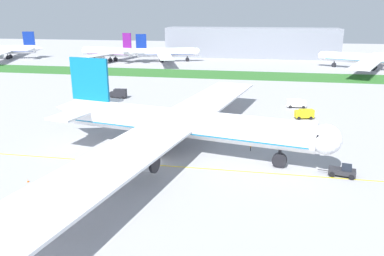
{
  "coord_description": "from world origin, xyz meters",
  "views": [
    {
      "loc": [
        19.05,
        -65.52,
        27.91
      ],
      "look_at": [
        5.13,
        10.5,
        4.0
      ],
      "focal_mm": 35.48,
      "sensor_mm": 36.0,
      "label": 1
    }
  ],
  "objects_px": {
    "airliner_foreground": "(178,123)",
    "service_truck_fuel_bowser": "(304,114)",
    "parked_airliner_far_centre": "(110,52)",
    "parked_airliner_far_outer": "(370,59)",
    "parked_airliner_far_right": "(165,53)",
    "traffic_cone_near_nose": "(28,180)",
    "service_truck_baggage_loader": "(119,93)",
    "ground_crew_wingwalker_port": "(251,146)",
    "parked_airliner_far_left": "(4,50)",
    "pushback_tug": "(343,171)",
    "service_truck_catering_van": "(296,103)"
  },
  "relations": [
    {
      "from": "ground_crew_wingwalker_port",
      "to": "service_truck_catering_van",
      "type": "bearing_deg",
      "value": 72.94
    },
    {
      "from": "service_truck_catering_van",
      "to": "parked_airliner_far_left",
      "type": "bearing_deg",
      "value": 150.43
    },
    {
      "from": "airliner_foreground",
      "to": "parked_airliner_far_left",
      "type": "height_order",
      "value": "airliner_foreground"
    },
    {
      "from": "parked_airliner_far_outer",
      "to": "parked_airliner_far_left",
      "type": "bearing_deg",
      "value": 178.05
    },
    {
      "from": "parked_airliner_far_right",
      "to": "pushback_tug",
      "type": "bearing_deg",
      "value": -64.62
    },
    {
      "from": "airliner_foreground",
      "to": "parked_airliner_far_right",
      "type": "height_order",
      "value": "airliner_foreground"
    },
    {
      "from": "ground_crew_wingwalker_port",
      "to": "service_truck_baggage_loader",
      "type": "xyz_separation_m",
      "value": [
        -45.04,
        42.45,
        0.62
      ]
    },
    {
      "from": "parked_airliner_far_right",
      "to": "traffic_cone_near_nose",
      "type": "bearing_deg",
      "value": -84.11
    },
    {
      "from": "pushback_tug",
      "to": "traffic_cone_near_nose",
      "type": "height_order",
      "value": "pushback_tug"
    },
    {
      "from": "parked_airliner_far_left",
      "to": "parked_airliner_far_outer",
      "type": "relative_size",
      "value": 0.91
    },
    {
      "from": "airliner_foreground",
      "to": "pushback_tug",
      "type": "height_order",
      "value": "airliner_foreground"
    },
    {
      "from": "service_truck_fuel_bowser",
      "to": "parked_airliner_far_centre",
      "type": "relative_size",
      "value": 0.09
    },
    {
      "from": "parked_airliner_far_right",
      "to": "parked_airliner_far_left",
      "type": "bearing_deg",
      "value": -177.79
    },
    {
      "from": "parked_airliner_far_centre",
      "to": "parked_airliner_far_right",
      "type": "bearing_deg",
      "value": 9.21
    },
    {
      "from": "traffic_cone_near_nose",
      "to": "service_truck_baggage_loader",
      "type": "bearing_deg",
      "value": 97.26
    },
    {
      "from": "ground_crew_wingwalker_port",
      "to": "parked_airliner_far_centre",
      "type": "height_order",
      "value": "parked_airliner_far_centre"
    },
    {
      "from": "ground_crew_wingwalker_port",
      "to": "traffic_cone_near_nose",
      "type": "bearing_deg",
      "value": -148.94
    },
    {
      "from": "parked_airliner_far_centre",
      "to": "airliner_foreground",
      "type": "bearing_deg",
      "value": -62.81
    },
    {
      "from": "parked_airliner_far_left",
      "to": "parked_airliner_far_right",
      "type": "distance_m",
      "value": 98.98
    },
    {
      "from": "airliner_foreground",
      "to": "pushback_tug",
      "type": "distance_m",
      "value": 32.07
    },
    {
      "from": "airliner_foreground",
      "to": "pushback_tug",
      "type": "relative_size",
      "value": 15.29
    },
    {
      "from": "pushback_tug",
      "to": "parked_airliner_far_right",
      "type": "xyz_separation_m",
      "value": [
        -69.65,
        146.84,
        4.29
      ]
    },
    {
      "from": "parked_airliner_far_centre",
      "to": "parked_airliner_far_left",
      "type": "bearing_deg",
      "value": 178.98
    },
    {
      "from": "ground_crew_wingwalker_port",
      "to": "parked_airliner_far_outer",
      "type": "xyz_separation_m",
      "value": [
        53.69,
        126.1,
        4.33
      ]
    },
    {
      "from": "pushback_tug",
      "to": "traffic_cone_near_nose",
      "type": "bearing_deg",
      "value": -167.06
    },
    {
      "from": "airliner_foreground",
      "to": "parked_airliner_far_left",
      "type": "distance_m",
      "value": 193.99
    },
    {
      "from": "service_truck_fuel_bowser",
      "to": "service_truck_catering_van",
      "type": "distance_m",
      "value": 12.45
    },
    {
      "from": "service_truck_baggage_loader",
      "to": "parked_airliner_far_outer",
      "type": "xyz_separation_m",
      "value": [
        98.72,
        83.64,
        3.7
      ]
    },
    {
      "from": "service_truck_baggage_loader",
      "to": "service_truck_fuel_bowser",
      "type": "bearing_deg",
      "value": -14.42
    },
    {
      "from": "parked_airliner_far_outer",
      "to": "service_truck_baggage_loader",
      "type": "bearing_deg",
      "value": -139.73
    },
    {
      "from": "ground_crew_wingwalker_port",
      "to": "parked_airliner_far_left",
      "type": "distance_m",
      "value": 202.18
    },
    {
      "from": "airliner_foreground",
      "to": "service_truck_fuel_bowser",
      "type": "bearing_deg",
      "value": 48.07
    },
    {
      "from": "service_truck_fuel_bowser",
      "to": "parked_airliner_far_centre",
      "type": "xyz_separation_m",
      "value": [
        -97.64,
        104.45,
        4.1
      ]
    },
    {
      "from": "pushback_tug",
      "to": "parked_airliner_far_right",
      "type": "relative_size",
      "value": 0.1
    },
    {
      "from": "parked_airliner_far_left",
      "to": "parked_airliner_far_centre",
      "type": "height_order",
      "value": "parked_airliner_far_centre"
    },
    {
      "from": "parked_airliner_far_centre",
      "to": "ground_crew_wingwalker_port",
      "type": "bearing_deg",
      "value": -57.43
    },
    {
      "from": "service_truck_fuel_bowser",
      "to": "airliner_foreground",
      "type": "bearing_deg",
      "value": -131.93
    },
    {
      "from": "parked_airliner_far_outer",
      "to": "parked_airliner_far_centre",
      "type": "bearing_deg",
      "value": 177.6
    },
    {
      "from": "airliner_foreground",
      "to": "parked_airliner_far_outer",
      "type": "bearing_deg",
      "value": 62.26
    },
    {
      "from": "parked_airliner_far_centre",
      "to": "parked_airliner_far_right",
      "type": "xyz_separation_m",
      "value": [
        31.03,
        5.03,
        -0.22
      ]
    },
    {
      "from": "service_truck_catering_van",
      "to": "parked_airliner_far_centre",
      "type": "xyz_separation_m",
      "value": [
        -96.47,
        92.05,
        4.11
      ]
    },
    {
      "from": "parked_airliner_far_right",
      "to": "parked_airliner_far_outer",
      "type": "height_order",
      "value": "parked_airliner_far_outer"
    },
    {
      "from": "parked_airliner_far_centre",
      "to": "parked_airliner_far_outer",
      "type": "distance_m",
      "value": 138.06
    },
    {
      "from": "parked_airliner_far_left",
      "to": "traffic_cone_near_nose",
      "type": "bearing_deg",
      "value": -53.4
    },
    {
      "from": "airliner_foreground",
      "to": "parked_airliner_far_centre",
      "type": "xyz_separation_m",
      "value": [
        -69.66,
        135.6,
        -0.75
      ]
    },
    {
      "from": "ground_crew_wingwalker_port",
      "to": "airliner_foreground",
      "type": "bearing_deg",
      "value": -165.69
    },
    {
      "from": "pushback_tug",
      "to": "service_truck_fuel_bowser",
      "type": "bearing_deg",
      "value": 94.66
    },
    {
      "from": "pushback_tug",
      "to": "service_truck_catering_van",
      "type": "height_order",
      "value": "service_truck_catering_van"
    },
    {
      "from": "ground_crew_wingwalker_port",
      "to": "service_truck_catering_van",
      "type": "relative_size",
      "value": 0.29
    },
    {
      "from": "pushback_tug",
      "to": "service_truck_fuel_bowser",
      "type": "relative_size",
      "value": 1.23
    }
  ]
}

